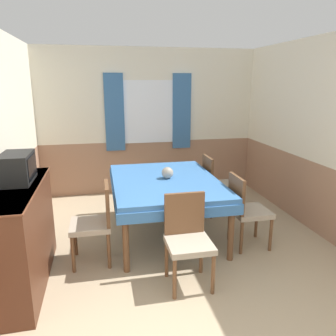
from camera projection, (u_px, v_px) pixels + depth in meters
wall_back at (149, 122)px, 5.95m from camera, size 4.30×0.10×2.60m
wall_right at (329, 139)px, 4.17m from camera, size 0.05×4.95×2.60m
dining_table at (165, 186)px, 4.32m from camera, size 1.38×1.86×0.77m
chair_head_near at (188, 236)px, 3.28m from camera, size 0.44×0.44×0.92m
chair_left_near at (96, 220)px, 3.67m from camera, size 0.44×0.44×0.92m
chair_right_near at (246, 208)px, 4.02m from camera, size 0.44×0.44×0.92m
chair_right_far at (215, 182)px, 5.05m from camera, size 0.44×0.44×0.92m
sideboard at (20, 236)px, 3.24m from camera, size 0.46×1.47×1.03m
tv at (17, 168)px, 3.24m from camera, size 0.29×0.48×0.29m
vase at (167, 173)px, 4.31m from camera, size 0.15×0.15×0.15m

